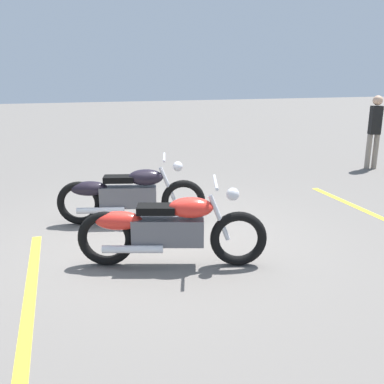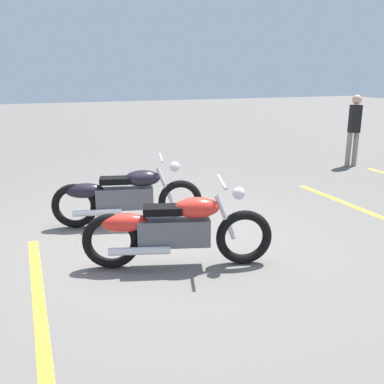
# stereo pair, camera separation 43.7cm
# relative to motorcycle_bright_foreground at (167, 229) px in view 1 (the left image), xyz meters

# --- Properties ---
(ground_plane) EXTENTS (60.00, 60.00, 0.00)m
(ground_plane) POSITION_rel_motorcycle_bright_foreground_xyz_m (0.08, 0.79, -0.46)
(ground_plane) COLOR #66605B
(motorcycle_bright_foreground) EXTENTS (2.16, 0.85, 1.04)m
(motorcycle_bright_foreground) POSITION_rel_motorcycle_bright_foreground_xyz_m (0.00, 0.00, 0.00)
(motorcycle_bright_foreground) COLOR black
(motorcycle_bright_foreground) RESTS_ON ground
(motorcycle_dark_foreground) EXTENTS (2.19, 0.77, 1.04)m
(motorcycle_dark_foreground) POSITION_rel_motorcycle_bright_foreground_xyz_m (-0.20, 1.60, 0.00)
(motorcycle_dark_foreground) COLOR black
(motorcycle_dark_foreground) RESTS_ON ground
(bystander_near_row) EXTENTS (0.29, 0.25, 1.72)m
(bystander_near_row) POSITION_rel_motorcycle_bright_foreground_xyz_m (5.99, 3.69, 0.50)
(bystander_near_row) COLOR gray
(bystander_near_row) RESTS_ON ground
(parking_stripe_near) EXTENTS (0.15, 3.20, 0.01)m
(parking_stripe_near) POSITION_rel_motorcycle_bright_foreground_xyz_m (-1.54, -0.17, -0.46)
(parking_stripe_near) COLOR yellow
(parking_stripe_near) RESTS_ON ground
(parking_stripe_mid) EXTENTS (0.15, 3.20, 0.01)m
(parking_stripe_mid) POSITION_rel_motorcycle_bright_foreground_xyz_m (3.66, 0.91, -0.46)
(parking_stripe_mid) COLOR yellow
(parking_stripe_mid) RESTS_ON ground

